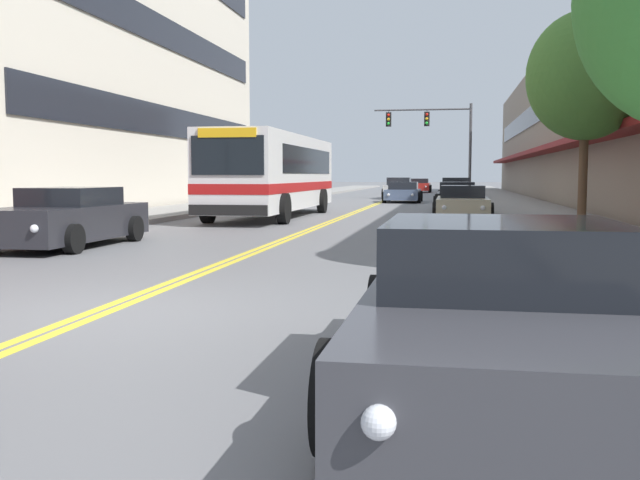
{
  "coord_description": "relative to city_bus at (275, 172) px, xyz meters",
  "views": [
    {
      "loc": [
        3.96,
        -7.54,
        1.58
      ],
      "look_at": [
        -1.23,
        20.94,
        -1.06
      ],
      "focal_mm": 40.0,
      "sensor_mm": 36.0,
      "label": 1
    }
  ],
  "objects": [
    {
      "name": "car_charcoal_parked_left_mid",
      "position": [
        -1.78,
        -11.84,
        -1.1
      ],
      "size": [
        2.06,
        4.68,
        1.31
      ],
      "color": "#232328",
      "rests_on": "ground_plane"
    },
    {
      "name": "car_black_parked_right_mid",
      "position": [
        6.86,
        6.44,
        -1.11
      ],
      "size": [
        2.02,
        4.83,
        1.27
      ],
      "color": "black",
      "rests_on": "ground_plane"
    },
    {
      "name": "ground_plane",
      "position": [
        2.59,
        18.19,
        -1.71
      ],
      "size": [
        240.0,
        240.0,
        0.0
      ],
      "primitive_type": "plane",
      "color": "slate"
    },
    {
      "name": "car_beige_parked_right_far",
      "position": [
        7.0,
        0.19,
        -1.15
      ],
      "size": [
        2.07,
        4.77,
        1.2
      ],
      "color": "#BCAD89",
      "rests_on": "ground_plane"
    },
    {
      "name": "street_tree_right_mid",
      "position": [
        10.07,
        -6.16,
        2.49
      ],
      "size": [
        3.12,
        3.12,
        5.77
      ],
      "color": "brown",
      "rests_on": "sidewalk_right"
    },
    {
      "name": "car_dark_grey_parked_right_foreground",
      "position": [
        6.93,
        -21.14,
        -1.13
      ],
      "size": [
        2.18,
        4.36,
        1.24
      ],
      "color": "#38383D",
      "rests_on": "ground_plane"
    },
    {
      "name": "sidewalk_right",
      "position": [
        9.9,
        18.19,
        -1.63
      ],
      "size": [
        3.63,
        106.0,
        0.16
      ],
      "color": "gray",
      "rests_on": "ground_plane"
    },
    {
      "name": "traffic_signal_mast",
      "position": [
        5.61,
        20.63,
        2.68
      ],
      "size": [
        6.27,
        0.38,
        6.15
      ],
      "color": "#47474C",
      "rests_on": "ground_plane"
    },
    {
      "name": "storefront_row_right",
      "position": [
        15.95,
        18.19,
        2.8
      ],
      "size": [
        9.1,
        68.0,
        9.03
      ],
      "color": "gray",
      "rests_on": "ground_plane"
    },
    {
      "name": "car_champagne_parked_right_end",
      "position": [
        6.91,
        18.63,
        -1.06
      ],
      "size": [
        2.18,
        4.53,
        1.43
      ],
      "color": "beige",
      "rests_on": "ground_plane"
    },
    {
      "name": "car_silver_moving_lead",
      "position": [
        3.16,
        21.9,
        -1.05
      ],
      "size": [
        2.02,
        4.48,
        1.42
      ],
      "color": "#B7B7BC",
      "rests_on": "ground_plane"
    },
    {
      "name": "sidewalk_left",
      "position": [
        -4.73,
        18.19,
        -1.63
      ],
      "size": [
        3.63,
        106.0,
        0.16
      ],
      "color": "gray",
      "rests_on": "ground_plane"
    },
    {
      "name": "city_bus",
      "position": [
        0.0,
        0.0,
        0.0
      ],
      "size": [
        2.86,
        11.53,
        3.02
      ],
      "color": "silver",
      "rests_on": "ground_plane"
    },
    {
      "name": "car_slate_blue_moving_second",
      "position": [
        3.85,
        15.62,
        -1.16
      ],
      "size": [
        2.16,
        4.55,
        1.18
      ],
      "color": "#475675",
      "rests_on": "ground_plane"
    },
    {
      "name": "car_red_moving_third",
      "position": [
        3.76,
        40.25,
        -1.11
      ],
      "size": [
        2.17,
        4.86,
        1.27
      ],
      "color": "maroon",
      "rests_on": "ground_plane"
    },
    {
      "name": "centre_line",
      "position": [
        2.59,
        18.19,
        -1.71
      ],
      "size": [
        0.34,
        106.0,
        0.01
      ],
      "color": "yellow",
      "rests_on": "ground_plane"
    }
  ]
}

